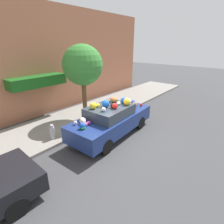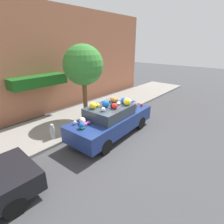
# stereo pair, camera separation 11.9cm
# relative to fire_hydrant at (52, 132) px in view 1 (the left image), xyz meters

# --- Properties ---
(ground_plane) EXTENTS (60.00, 60.00, 0.00)m
(ground_plane) POSITION_rel_fire_hydrant_xyz_m (2.15, -1.64, -0.47)
(ground_plane) COLOR #424244
(sidewalk_curb) EXTENTS (24.00, 3.20, 0.13)m
(sidewalk_curb) POSITION_rel_fire_hydrant_xyz_m (2.15, 1.06, -0.41)
(sidewalk_curb) COLOR gray
(sidewalk_curb) RESTS_ON ground
(building_facade) EXTENTS (18.00, 1.20, 6.22)m
(building_facade) POSITION_rel_fire_hydrant_xyz_m (2.11, 3.28, 2.60)
(building_facade) COLOR #B26B4C
(building_facade) RESTS_ON ground
(street_tree) EXTENTS (2.08, 2.08, 3.96)m
(street_tree) POSITION_rel_fire_hydrant_xyz_m (2.55, 0.64, 2.55)
(street_tree) COLOR brown
(street_tree) RESTS_ON sidewalk_curb
(fire_hydrant) EXTENTS (0.20, 0.20, 0.70)m
(fire_hydrant) POSITION_rel_fire_hydrant_xyz_m (0.00, 0.00, 0.00)
(fire_hydrant) COLOR #B2B2B7
(fire_hydrant) RESTS_ON sidewalk_curb
(art_car) EXTENTS (4.55, 1.89, 1.81)m
(art_car) POSITION_rel_fire_hydrant_xyz_m (2.13, -1.64, 0.33)
(art_car) COLOR navy
(art_car) RESTS_ON ground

